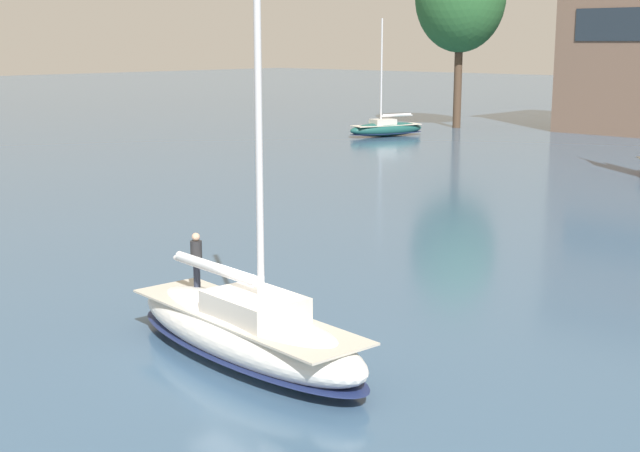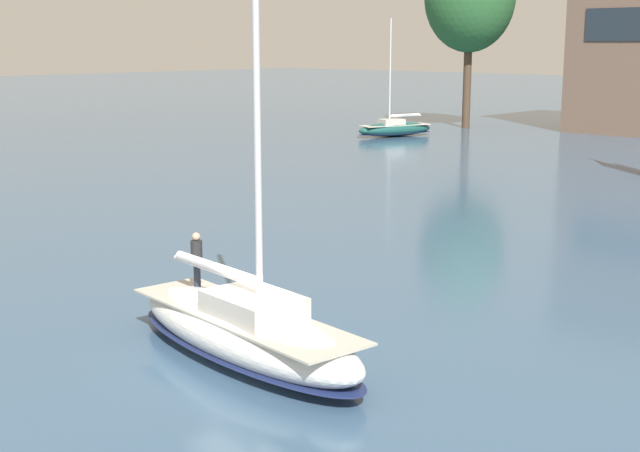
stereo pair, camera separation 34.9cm
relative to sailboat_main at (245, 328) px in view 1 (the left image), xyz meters
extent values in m
plane|color=#385675|center=(-0.02, 0.00, -0.88)|extent=(400.00, 400.00, 0.00)
cylinder|color=#4C3828|center=(-33.79, 60.15, 4.08)|extent=(0.79, 0.79, 9.91)
ellipsoid|color=white|center=(-0.02, 0.00, -0.09)|extent=(9.51, 3.62, 1.58)
ellipsoid|color=#19234C|center=(-0.02, 0.00, -0.52)|extent=(9.60, 3.65, 0.19)
cube|color=#BCB7A8|center=(-0.02, 0.00, 0.38)|extent=(8.35, 3.08, 0.06)
cube|color=beige|center=(0.44, -0.05, 0.73)|extent=(2.78, 2.10, 0.65)
cylinder|color=silver|center=(0.72, -0.08, 6.20)|extent=(0.19, 0.19, 11.59)
cylinder|color=silver|center=(-1.36, 0.15, 1.33)|extent=(4.17, 0.62, 0.16)
cylinder|color=white|center=(-1.36, 0.15, 1.44)|extent=(3.76, 0.67, 0.25)
cylinder|color=#232838|center=(-2.75, 0.62, 0.83)|extent=(0.22, 0.22, 0.85)
cylinder|color=#262628|center=(-2.75, 0.62, 1.58)|extent=(0.38, 0.38, 0.65)
sphere|color=tan|center=(-2.75, 0.62, 2.03)|extent=(0.24, 0.24, 0.24)
ellipsoid|color=#194C47|center=(-33.76, 48.71, -0.23)|extent=(4.50, 7.88, 1.29)
ellipsoid|color=#19234C|center=(-33.76, 48.71, -0.59)|extent=(4.55, 7.95, 0.16)
cube|color=beige|center=(-33.76, 48.71, 0.15)|extent=(3.88, 6.90, 0.06)
cube|color=beige|center=(-33.88, 48.35, 0.45)|extent=(2.11, 2.50, 0.53)
cylinder|color=silver|center=(-33.96, 48.14, 4.93)|extent=(0.15, 0.15, 9.50)
cylinder|color=silver|center=(-33.40, 49.75, 0.94)|extent=(1.24, 3.27, 0.13)
cylinder|color=white|center=(-33.40, 49.75, 1.03)|extent=(1.21, 2.97, 0.21)
camera|label=1|loc=(17.04, -15.56, 7.58)|focal=50.00mm
camera|label=2|loc=(17.30, -15.32, 7.58)|focal=50.00mm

